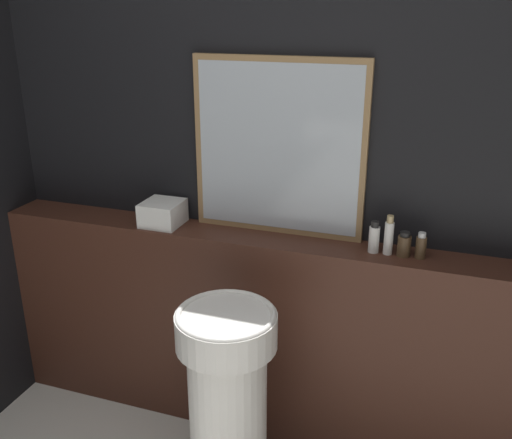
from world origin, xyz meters
TOP-DOWN VIEW (x-y plane):
  - wall_back at (0.00, 1.71)m, footprint 8.00×0.06m
  - vanity_counter at (0.00, 1.57)m, footprint 2.41×0.21m
  - pedestal_sink at (0.07, 1.12)m, footprint 0.39×0.39m
  - mirror at (0.10, 1.66)m, footprint 0.75×0.03m
  - towel_stack at (-0.42, 1.57)m, footprint 0.17×0.18m
  - shampoo_bottle at (0.54, 1.57)m, footprint 0.04×0.04m
  - conditioner_bottle at (0.59, 1.57)m, footprint 0.04×0.04m
  - lotion_bottle at (0.66, 1.57)m, footprint 0.05×0.05m
  - body_wash_bottle at (0.72, 1.57)m, footprint 0.04×0.04m

SIDE VIEW (x-z plane):
  - pedestal_sink at x=0.07m, z-range 0.04..0.90m
  - vanity_counter at x=0.00m, z-range 0.00..0.99m
  - lotion_bottle at x=0.66m, z-range 0.98..1.09m
  - body_wash_bottle at x=0.72m, z-range 0.98..1.09m
  - towel_stack at x=-0.42m, z-range 0.99..1.10m
  - shampoo_bottle at x=0.54m, z-range 0.98..1.11m
  - conditioner_bottle at x=0.59m, z-range 0.98..1.15m
  - wall_back at x=0.00m, z-range 0.00..2.50m
  - mirror at x=0.10m, z-range 0.99..1.74m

